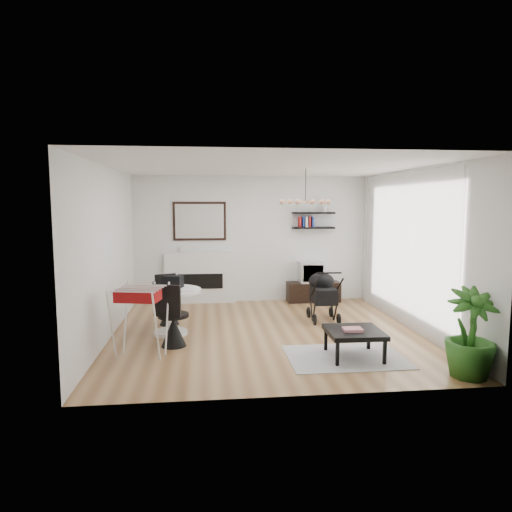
{
  "coord_description": "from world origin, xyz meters",
  "views": [
    {
      "loc": [
        -0.96,
        -7.27,
        2.13
      ],
      "look_at": [
        -0.12,
        0.4,
        1.23
      ],
      "focal_mm": 32.0,
      "sensor_mm": 36.0,
      "label": 1
    }
  ],
  "objects": [
    {
      "name": "floor",
      "position": [
        0.0,
        0.0,
        0.0
      ],
      "size": [
        5.0,
        5.0,
        0.0
      ],
      "primitive_type": "plane",
      "color": "brown",
      "rests_on": "ground"
    },
    {
      "name": "fireplace",
      "position": [
        -1.1,
        2.42,
        0.69
      ],
      "size": [
        1.5,
        0.17,
        2.16
      ],
      "color": "white",
      "rests_on": "floor"
    },
    {
      "name": "coffee_table",
      "position": [
        1.05,
        -1.33,
        0.35
      ],
      "size": [
        0.76,
        0.76,
        0.38
      ],
      "rotation": [
        0.0,
        0.0,
        -0.02
      ],
      "color": "black",
      "rests_on": "rug"
    },
    {
      "name": "magazines",
      "position": [
        1.01,
        -1.37,
        0.41
      ],
      "size": [
        0.27,
        0.22,
        0.04
      ],
      "primitive_type": "cube",
      "rotation": [
        0.0,
        0.0,
        -0.06
      ],
      "color": "#D63544",
      "rests_on": "coffee_table"
    },
    {
      "name": "wall_back",
      "position": [
        0.0,
        2.5,
        1.35
      ],
      "size": [
        5.0,
        0.0,
        5.0
      ],
      "primitive_type": "plane",
      "rotation": [
        1.57,
        0.0,
        0.0
      ],
      "color": "white",
      "rests_on": "floor"
    },
    {
      "name": "crt_tv",
      "position": [
        1.28,
        2.29,
        0.65
      ],
      "size": [
        0.51,
        0.44,
        0.44
      ],
      "color": "silver",
      "rests_on": "tv_console"
    },
    {
      "name": "chair_far",
      "position": [
        -1.64,
        0.72,
        0.28
      ],
      "size": [
        0.46,
        0.47,
        0.88
      ],
      "rotation": [
        0.0,
        0.0,
        0.38
      ],
      "color": "black",
      "rests_on": "floor"
    },
    {
      "name": "potted_plant",
      "position": [
        2.23,
        -2.17,
        0.55
      ],
      "size": [
        0.64,
        0.64,
        1.1
      ],
      "primitive_type": "imported",
      "rotation": [
        0.0,
        0.0,
        -0.04
      ],
      "color": "#28601B",
      "rests_on": "floor"
    },
    {
      "name": "drinking_glass",
      "position": [
        -1.83,
        0.26,
        0.79
      ],
      "size": [
        0.06,
        0.06,
        0.1
      ],
      "primitive_type": "cylinder",
      "color": "white",
      "rests_on": "dining_table"
    },
    {
      "name": "laptop",
      "position": [
        -1.65,
        0.03,
        0.76
      ],
      "size": [
        0.38,
        0.31,
        0.03
      ],
      "primitive_type": "imported",
      "rotation": [
        0.0,
        0.0,
        0.33
      ],
      "color": "black",
      "rests_on": "dining_table"
    },
    {
      "name": "shelf_lower",
      "position": [
        1.34,
        2.37,
        1.6
      ],
      "size": [
        0.9,
        0.25,
        0.04
      ],
      "primitive_type": "cube",
      "color": "black",
      "rests_on": "wall_back"
    },
    {
      "name": "drying_rack",
      "position": [
        -1.89,
        -0.97,
        0.52
      ],
      "size": [
        0.78,
        0.74,
        0.99
      ],
      "rotation": [
        0.0,
        0.0,
        -0.22
      ],
      "color": "white",
      "rests_on": "floor"
    },
    {
      "name": "black_bag",
      "position": [
        -1.53,
        0.28,
        0.84
      ],
      "size": [
        0.37,
        0.29,
        0.2
      ],
      "primitive_type": "cube",
      "rotation": [
        0.0,
        0.0,
        -0.33
      ],
      "color": "black",
      "rests_on": "dining_table"
    },
    {
      "name": "pendant_lamp",
      "position": [
        0.7,
        0.3,
        2.15
      ],
      "size": [
        0.9,
        0.9,
        0.1
      ],
      "primitive_type": null,
      "color": "tan",
      "rests_on": "ceiling"
    },
    {
      "name": "ceiling",
      "position": [
        0.0,
        0.0,
        2.7
      ],
      "size": [
        5.0,
        5.0,
        0.0
      ],
      "primitive_type": "plane",
      "color": "white",
      "rests_on": "wall_back"
    },
    {
      "name": "rug",
      "position": [
        0.94,
        -1.31,
        0.01
      ],
      "size": [
        1.61,
        1.16,
        0.01
      ],
      "primitive_type": "cube",
      "color": "#9D9D9D",
      "rests_on": "floor"
    },
    {
      "name": "chair_near",
      "position": [
        -1.47,
        -0.56,
        0.31
      ],
      "size": [
        0.51,
        0.52,
        0.97
      ],
      "rotation": [
        0.0,
        0.0,
        2.79
      ],
      "color": "black",
      "rests_on": "floor"
    },
    {
      "name": "tv_console",
      "position": [
        1.34,
        2.29,
        0.21
      ],
      "size": [
        1.14,
        0.4,
        0.43
      ],
      "primitive_type": "cube",
      "color": "black",
      "rests_on": "floor"
    },
    {
      "name": "wall_right",
      "position": [
        2.5,
        0.0,
        1.35
      ],
      "size": [
        0.0,
        5.0,
        5.0
      ],
      "primitive_type": "plane",
      "rotation": [
        1.57,
        0.0,
        -1.57
      ],
      "color": "white",
      "rests_on": "floor"
    },
    {
      "name": "stroller",
      "position": [
        1.14,
        0.73,
        0.41
      ],
      "size": [
        0.5,
        0.81,
        0.96
      ],
      "rotation": [
        0.0,
        0.0,
        -0.02
      ],
      "color": "black",
      "rests_on": "floor"
    },
    {
      "name": "wall_left",
      "position": [
        -2.5,
        0.0,
        1.35
      ],
      "size": [
        0.0,
        5.0,
        5.0
      ],
      "primitive_type": "plane",
      "rotation": [
        1.57,
        0.0,
        1.57
      ],
      "color": "white",
      "rests_on": "floor"
    },
    {
      "name": "dining_table",
      "position": [
        -1.56,
        0.09,
        0.49
      ],
      "size": [
        1.02,
        1.02,
        0.74
      ],
      "color": "white",
      "rests_on": "floor"
    },
    {
      "name": "newspaper",
      "position": [
        -1.38,
        -0.05,
        0.75
      ],
      "size": [
        0.42,
        0.38,
        0.01
      ],
      "primitive_type": "cube",
      "rotation": [
        0.0,
        0.0,
        0.32
      ],
      "color": "silver",
      "rests_on": "dining_table"
    },
    {
      "name": "sheer_curtain",
      "position": [
        2.4,
        0.2,
        1.35
      ],
      "size": [
        0.04,
        3.6,
        2.6
      ],
      "primitive_type": "cube",
      "color": "white",
      "rests_on": "wall_right"
    },
    {
      "name": "shelf_upper",
      "position": [
        1.34,
        2.37,
        1.92
      ],
      "size": [
        0.9,
        0.25,
        0.04
      ],
      "primitive_type": "cube",
      "color": "black",
      "rests_on": "wall_back"
    }
  ]
}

